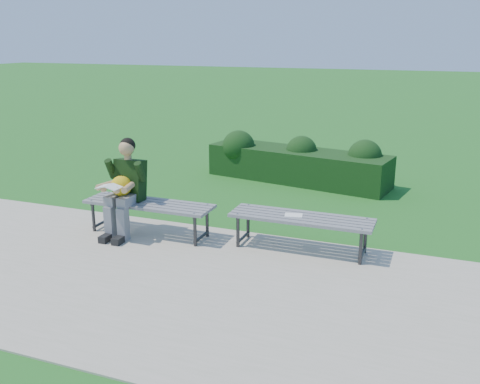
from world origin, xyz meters
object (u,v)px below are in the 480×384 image
at_px(hedge, 297,162).
at_px(bench_left, 149,206).
at_px(bench_right, 301,220).
at_px(seated_boy, 125,185).
at_px(paper_sheet, 294,215).

distance_m(hedge, bench_left, 3.71).
bearing_deg(bench_right, seated_boy, -173.49).
xyz_separation_m(bench_right, paper_sheet, (-0.10, -0.00, 0.06)).
distance_m(hedge, paper_sheet, 3.46).
height_order(hedge, paper_sheet, hedge).
relative_size(bench_right, paper_sheet, 7.26).
bearing_deg(hedge, bench_left, -107.87).
bearing_deg(seated_boy, bench_right, 6.51).
xyz_separation_m(seated_boy, paper_sheet, (2.29, 0.27, -0.24)).
bearing_deg(paper_sheet, hedge, 104.22).
xyz_separation_m(bench_left, bench_right, (2.09, 0.17, 0.00)).
relative_size(bench_left, paper_sheet, 7.26).
bearing_deg(bench_left, bench_right, 4.74).
distance_m(hedge, bench_right, 3.49).
relative_size(bench_left, bench_right, 1.00).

